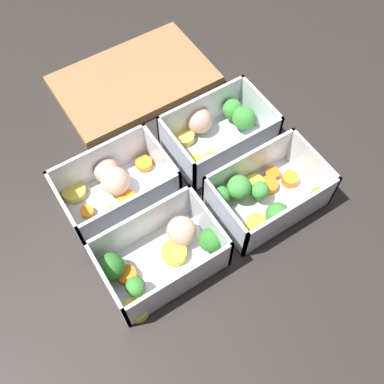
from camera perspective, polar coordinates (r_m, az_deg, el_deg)
name	(u,v)px	position (r m, az deg, el deg)	size (l,w,h in m)	color
ground_plane	(192,200)	(0.71, 0.00, -1.05)	(4.00, 4.00, 0.00)	#282321
container_near_left	(161,255)	(0.64, -3.96, -8.04)	(0.18, 0.12, 0.07)	silver
container_near_right	(263,196)	(0.69, 9.06, -0.45)	(0.17, 0.11, 0.07)	silver
container_far_left	(114,186)	(0.71, -9.89, 0.79)	(0.17, 0.13, 0.07)	silver
container_far_right	(217,130)	(0.76, 3.24, 7.85)	(0.17, 0.13, 0.07)	silver
cutting_board	(134,80)	(0.86, -7.38, 13.88)	(0.28, 0.18, 0.02)	olive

